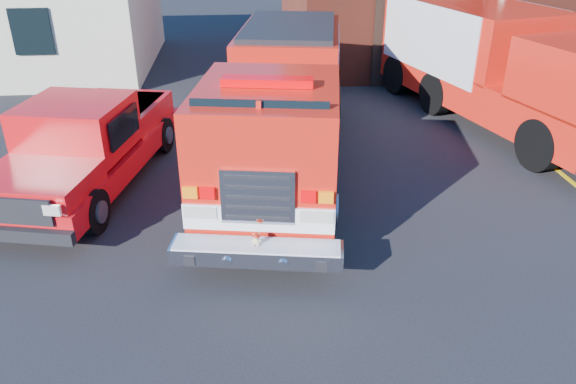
{
  "coord_description": "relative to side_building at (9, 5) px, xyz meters",
  "views": [
    {
      "loc": [
        -0.72,
        -9.23,
        5.39
      ],
      "look_at": [
        0.0,
        -1.2,
        1.3
      ],
      "focal_mm": 35.0,
      "sensor_mm": 36.0,
      "label": 1
    }
  ],
  "objects": [
    {
      "name": "ground",
      "position": [
        9.0,
        -13.0,
        -2.2
      ],
      "size": [
        100.0,
        100.0,
        0.0
      ],
      "primitive_type": "plane",
      "color": "black",
      "rests_on": "ground"
    },
    {
      "name": "parking_stripe_mid",
      "position": [
        15.5,
        -9.0,
        -2.2
      ],
      "size": [
        0.12,
        3.0,
        0.01
      ],
      "primitive_type": "cube",
      "color": "yellow",
      "rests_on": "ground"
    },
    {
      "name": "parking_stripe_far",
      "position": [
        15.5,
        -6.0,
        -2.2
      ],
      "size": [
        0.12,
        3.0,
        0.01
      ],
      "primitive_type": "cube",
      "color": "yellow",
      "rests_on": "ground"
    },
    {
      "name": "side_building",
      "position": [
        0.0,
        0.0,
        0.0
      ],
      "size": [
        10.2,
        8.2,
        4.35
      ],
      "color": "beige",
      "rests_on": "ground"
    },
    {
      "name": "fire_engine",
      "position": [
        9.23,
        -10.22,
        -0.73
      ],
      "size": [
        4.06,
        9.55,
        2.85
      ],
      "color": "black",
      "rests_on": "ground"
    },
    {
      "name": "pickup_truck",
      "position": [
        5.03,
        -10.86,
        -1.28
      ],
      "size": [
        3.38,
        6.28,
        1.95
      ],
      "color": "black",
      "rests_on": "ground"
    },
    {
      "name": "secondary_truck",
      "position": [
        15.37,
        -7.63,
        -0.56
      ],
      "size": [
        5.15,
        9.73,
        3.02
      ],
      "color": "black",
      "rests_on": "ground"
    }
  ]
}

